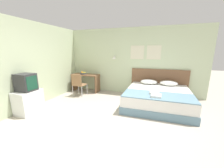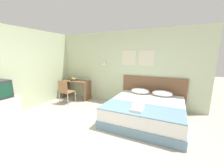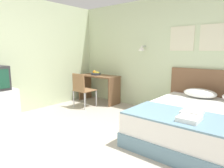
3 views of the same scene
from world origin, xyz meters
TOP-DOWN VIEW (x-y plane):
  - ground_plane at (0.00, 0.00)m, footprint 24.00×24.00m
  - wall_back at (0.01, 2.78)m, footprint 5.87×0.31m
  - wall_left at (-2.57, -0.13)m, footprint 0.06×5.75m
  - bed at (1.24, 1.65)m, footprint 2.00×2.08m
  - headboard at (1.24, 2.72)m, footprint 2.12×0.06m
  - pillow_left at (0.88, 2.44)m, footprint 0.62×0.41m
  - pillow_right at (1.59, 2.44)m, footprint 0.62×0.41m
  - throw_blanket at (1.24, 1.05)m, footprint 1.94×0.83m
  - folded_towel_near_foot at (1.14, 1.19)m, footprint 0.26×0.33m
  - folded_towel_mid_bed at (1.19, 0.90)m, footprint 0.27×0.29m
  - desk at (-1.81, 2.40)m, footprint 1.17×0.53m
  - desk_chair at (-1.76, 1.71)m, footprint 0.45×0.45m
  - fruit_bowl at (-1.91, 2.38)m, footprint 0.27×0.27m
  - tv_stand at (-2.28, -0.09)m, footprint 0.47×0.70m
  - television at (-2.28, -0.09)m, footprint 0.46×0.41m

SIDE VIEW (x-z plane):
  - ground_plane at x=0.00m, z-range 0.00..0.00m
  - bed at x=1.24m, z-range 0.00..0.52m
  - tv_stand at x=-2.28m, z-range 0.00..0.66m
  - desk_chair at x=-1.76m, z-range 0.08..0.95m
  - desk at x=-1.81m, z-range 0.15..0.91m
  - headboard at x=1.24m, z-range 0.00..1.07m
  - throw_blanket at x=1.24m, z-range 0.53..0.55m
  - folded_towel_near_foot at x=1.14m, z-range 0.55..0.61m
  - folded_towel_mid_bed at x=1.19m, z-range 0.55..0.61m
  - pillow_left at x=0.88m, z-range 0.53..0.70m
  - pillow_right at x=1.59m, z-range 0.53..0.70m
  - fruit_bowl at x=-1.91m, z-range 0.74..0.86m
  - television at x=-2.28m, z-range 0.66..1.15m
  - wall_left at x=-2.57m, z-range 0.00..2.65m
  - wall_back at x=0.01m, z-range 0.00..2.65m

